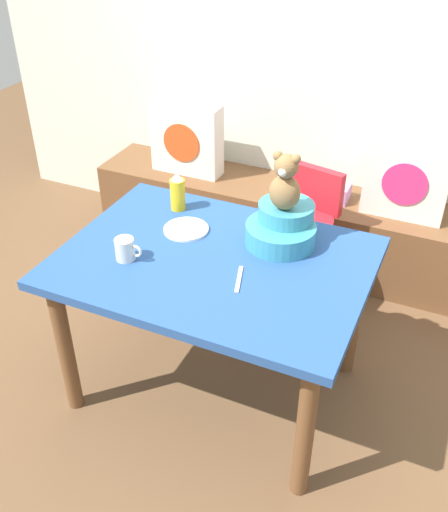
% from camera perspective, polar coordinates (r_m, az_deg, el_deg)
% --- Properties ---
extents(ground_plane, '(8.00, 8.00, 0.00)m').
position_cam_1_polar(ground_plane, '(2.90, -0.83, -12.41)').
color(ground_plane, brown).
extents(back_wall, '(4.40, 0.10, 2.60)m').
position_cam_1_polar(back_wall, '(3.48, 10.02, 20.35)').
color(back_wall, silver).
rests_on(back_wall, ground_plane).
extents(window_bench, '(2.60, 0.44, 0.46)m').
position_cam_1_polar(window_bench, '(3.65, 7.21, 2.96)').
color(window_bench, brown).
rests_on(window_bench, ground_plane).
extents(pillow_floral_left, '(0.44, 0.15, 0.44)m').
position_cam_1_polar(pillow_floral_left, '(3.68, -3.65, 11.32)').
color(pillow_floral_left, white).
rests_on(pillow_floral_left, window_bench).
extents(pillow_floral_right, '(0.44, 0.15, 0.44)m').
position_cam_1_polar(pillow_floral_right, '(3.32, 17.38, 7.16)').
color(pillow_floral_right, white).
rests_on(pillow_floral_right, window_bench).
extents(book_stack, '(0.20, 0.14, 0.10)m').
position_cam_1_polar(book_stack, '(3.47, 10.44, 6.21)').
color(book_stack, '#AD7DAF').
rests_on(book_stack, window_bench).
extents(dining_table, '(1.26, 0.92, 0.74)m').
position_cam_1_polar(dining_table, '(2.47, -0.95, -2.22)').
color(dining_table, '#264C8C').
rests_on(dining_table, ground_plane).
extents(highchair, '(0.39, 0.50, 0.79)m').
position_cam_1_polar(highchair, '(3.10, 7.56, 3.19)').
color(highchair, red).
rests_on(highchair, ground_plane).
extents(infant_seat_teal, '(0.30, 0.33, 0.16)m').
position_cam_1_polar(infant_seat_teal, '(2.50, 5.70, 2.86)').
color(infant_seat_teal, teal).
rests_on(infant_seat_teal, dining_table).
extents(teddy_bear, '(0.13, 0.12, 0.25)m').
position_cam_1_polar(teddy_bear, '(2.40, 5.97, 7.07)').
color(teddy_bear, olive).
rests_on(teddy_bear, infant_seat_teal).
extents(ketchup_bottle, '(0.07, 0.07, 0.18)m').
position_cam_1_polar(ketchup_bottle, '(2.73, -4.54, 6.20)').
color(ketchup_bottle, gold).
rests_on(ketchup_bottle, dining_table).
extents(coffee_mug, '(0.12, 0.08, 0.09)m').
position_cam_1_polar(coffee_mug, '(2.42, -9.56, 0.65)').
color(coffee_mug, silver).
rests_on(coffee_mug, dining_table).
extents(dinner_plate_near, '(0.20, 0.20, 0.01)m').
position_cam_1_polar(dinner_plate_near, '(2.60, -3.71, 2.61)').
color(dinner_plate_near, white).
rests_on(dinner_plate_near, dining_table).
extents(table_fork, '(0.06, 0.17, 0.01)m').
position_cam_1_polar(table_fork, '(2.29, 1.47, -2.26)').
color(table_fork, silver).
rests_on(table_fork, dining_table).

